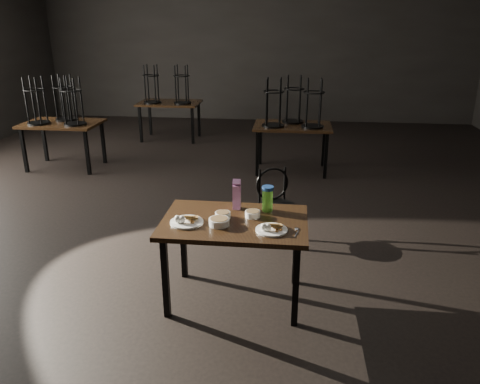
# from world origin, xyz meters

# --- Properties ---
(room) EXTENTS (12.00, 12.04, 3.22)m
(room) POSITION_xyz_m (-0.06, 0.01, 2.33)
(room) COLOR black
(room) RESTS_ON ground
(main_table) EXTENTS (1.20, 0.80, 0.75)m
(main_table) POSITION_xyz_m (0.44, -1.71, 0.67)
(main_table) COLOR black
(main_table) RESTS_ON ground
(plate_left) EXTENTS (0.27, 0.27, 0.09)m
(plate_left) POSITION_xyz_m (0.06, -1.82, 0.77)
(plate_left) COLOR white
(plate_left) RESTS_ON main_table
(plate_right) EXTENTS (0.25, 0.25, 0.08)m
(plate_right) POSITION_xyz_m (0.75, -1.89, 0.77)
(plate_right) COLOR white
(plate_right) RESTS_ON main_table
(bowl_near) EXTENTS (0.13, 0.13, 0.05)m
(bowl_near) POSITION_xyz_m (0.34, -1.68, 0.78)
(bowl_near) COLOR white
(bowl_near) RESTS_ON main_table
(bowl_far) EXTENTS (0.13, 0.13, 0.05)m
(bowl_far) POSITION_xyz_m (0.59, -1.63, 0.78)
(bowl_far) COLOR white
(bowl_far) RESTS_ON main_table
(bowl_big) EXTENTS (0.17, 0.17, 0.06)m
(bowl_big) POSITION_xyz_m (0.33, -1.83, 0.78)
(bowl_big) COLOR white
(bowl_big) RESTS_ON main_table
(juice_carton) EXTENTS (0.07, 0.07, 0.27)m
(juice_carton) POSITION_xyz_m (0.43, -1.46, 0.88)
(juice_carton) COLOR #901A80
(juice_carton) RESTS_ON main_table
(water_bottle) EXTENTS (0.13, 0.13, 0.22)m
(water_bottle) POSITION_xyz_m (0.70, -1.48, 0.86)
(water_bottle) COLOR #72DB40
(water_bottle) RESTS_ON main_table
(spoon) EXTENTS (0.05, 0.17, 0.01)m
(spoon) POSITION_xyz_m (0.95, -1.84, 0.75)
(spoon) COLOR silver
(spoon) RESTS_ON main_table
(bentwood_chair) EXTENTS (0.43, 0.43, 0.81)m
(bentwood_chair) POSITION_xyz_m (0.73, -0.53, 0.48)
(bentwood_chair) COLOR black
(bentwood_chair) RESTS_ON ground
(bg_table_left) EXTENTS (1.20, 0.80, 1.48)m
(bg_table_left) POSITION_xyz_m (-2.78, 1.77, 0.78)
(bg_table_left) COLOR black
(bg_table_left) RESTS_ON ground
(bg_table_right) EXTENTS (1.20, 0.80, 1.48)m
(bg_table_right) POSITION_xyz_m (0.89, 2.01, 0.78)
(bg_table_right) COLOR black
(bg_table_right) RESTS_ON ground
(bg_table_far) EXTENTS (1.20, 0.80, 1.48)m
(bg_table_far) POSITION_xyz_m (-1.56, 3.83, 0.75)
(bg_table_far) COLOR black
(bg_table_far) RESTS_ON ground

